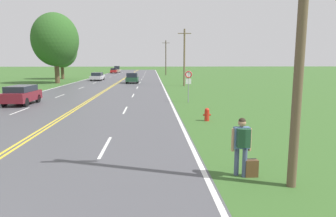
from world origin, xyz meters
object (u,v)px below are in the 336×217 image
object	(u,v)px
tree_right_cluster	(61,50)
car_dark_green_hatchback_approaching	(132,78)
car_red_hatchback_mid_far	(114,70)
car_silver_sedan_mid_near	(97,76)
suitcase	(251,168)
car_champagne_van_receding	(117,69)
tree_behind_sign	(55,40)
fire_hydrant	(207,114)
traffic_sign	(189,79)
hitchhiker_person	(242,141)
car_maroon_hatchback_nearest	(21,94)

from	to	relation	value
tree_right_cluster	car_dark_green_hatchback_approaching	xyz separation A→B (m)	(14.02, -11.73, -4.71)
car_red_hatchback_mid_far	car_silver_sedan_mid_near	bearing A→B (deg)	-178.88
tree_right_cluster	car_red_hatchback_mid_far	distance (m)	30.03
suitcase	car_champagne_van_receding	distance (m)	86.16
suitcase	tree_behind_sign	xyz separation A→B (m)	(-17.37, 38.96, 6.31)
fire_hydrant	car_silver_sedan_mid_near	distance (m)	39.35
car_dark_green_hatchback_approaching	car_silver_sedan_mid_near	xyz separation A→B (m)	(-6.57, 6.92, -0.11)
tree_right_cluster	car_champagne_van_receding	xyz separation A→B (m)	(6.47, 34.70, -4.56)
fire_hydrant	tree_right_cluster	xyz separation A→B (m)	(-20.11, 42.08, 5.18)
car_champagne_van_receding	tree_behind_sign	bearing A→B (deg)	172.49
tree_behind_sign	car_red_hatchback_mid_far	size ratio (longest dim) A/B	2.80
suitcase	traffic_sign	xyz separation A→B (m)	(0.12, 16.06, 1.70)
suitcase	car_silver_sedan_mid_near	xyz separation A→B (m)	(-12.43, 45.59, 0.49)
hitchhiker_person	car_champagne_van_receding	bearing A→B (deg)	7.38
car_maroon_hatchback_nearest	tree_right_cluster	bearing A→B (deg)	12.25
car_dark_green_hatchback_approaching	car_red_hatchback_mid_far	bearing A→B (deg)	-168.56
suitcase	tree_right_cluster	world-z (taller)	tree_right_cluster
fire_hydrant	car_red_hatchback_mid_far	size ratio (longest dim) A/B	0.20
fire_hydrant	tree_right_cluster	world-z (taller)	tree_right_cluster
fire_hydrant	car_red_hatchback_mid_far	distance (m)	72.44
suitcase	car_dark_green_hatchback_approaching	size ratio (longest dim) A/B	0.15
traffic_sign	car_champagne_van_receding	bearing A→B (deg)	101.09
tree_right_cluster	car_maroon_hatchback_nearest	world-z (taller)	tree_right_cluster
traffic_sign	car_silver_sedan_mid_near	bearing A→B (deg)	113.03
tree_behind_sign	tree_right_cluster	xyz separation A→B (m)	(-2.50, 11.45, -1.01)
car_silver_sedan_mid_near	car_red_hatchback_mid_far	distance (m)	33.84
hitchhiker_person	fire_hydrant	size ratio (longest dim) A/B	2.35
tree_right_cluster	car_silver_sedan_mid_near	xyz separation A→B (m)	(7.45, -4.82, -4.82)
fire_hydrant	car_maroon_hatchback_nearest	size ratio (longest dim) A/B	0.20
car_maroon_hatchback_nearest	car_silver_sedan_mid_near	distance (m)	30.11
tree_behind_sign	hitchhiker_person	bearing A→B (deg)	-66.31
traffic_sign	tree_behind_sign	world-z (taller)	tree_behind_sign
suitcase	car_dark_green_hatchback_approaching	bearing A→B (deg)	7.23
fire_hydrant	car_champagne_van_receding	xyz separation A→B (m)	(-13.64, 76.78, 0.63)
tree_behind_sign	car_champagne_van_receding	bearing A→B (deg)	85.09
tree_behind_sign	suitcase	bearing A→B (deg)	-65.97
car_dark_green_hatchback_approaching	car_red_hatchback_mid_far	world-z (taller)	car_dark_green_hatchback_approaching
hitchhiker_person	car_dark_green_hatchback_approaching	distance (m)	39.02
hitchhiker_person	fire_hydrant	xyz separation A→B (m)	(0.53, 8.28, -0.69)
traffic_sign	car_maroon_hatchback_nearest	bearing A→B (deg)	-177.48
suitcase	traffic_sign	bearing A→B (deg)	-1.82
suitcase	tree_behind_sign	size ratio (longest dim) A/B	0.05
car_champagne_van_receding	tree_right_cluster	bearing A→B (deg)	166.85
fire_hydrant	tree_right_cluster	bearing A→B (deg)	115.54
car_maroon_hatchback_nearest	car_red_hatchback_mid_far	distance (m)	63.93
fire_hydrant	car_dark_green_hatchback_approaching	size ratio (longest dim) A/B	0.20
car_maroon_hatchback_nearest	car_silver_sedan_mid_near	xyz separation A→B (m)	(0.53, 30.10, -0.07)
traffic_sign	car_dark_green_hatchback_approaching	size ratio (longest dim) A/B	0.70
car_red_hatchback_mid_far	hitchhiker_person	bearing A→B (deg)	-171.48
hitchhiker_person	car_silver_sedan_mid_near	world-z (taller)	hitchhiker_person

